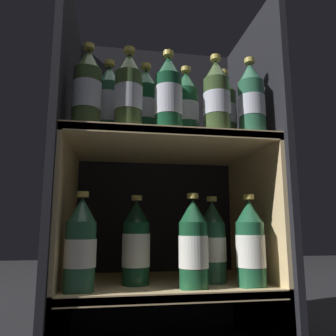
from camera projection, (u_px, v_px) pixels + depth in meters
name	position (u px, v px, depth m)	size (l,w,h in m)	color
fridge_back_wall	(156.00, 181.00, 1.23)	(0.63, 0.02, 1.05)	black
fridge_side_left	(64.00, 169.00, 0.98)	(0.02, 0.45, 1.05)	black
fridge_side_right	(257.00, 174.00, 1.08)	(0.02, 0.45, 1.05)	black
shelf_lower	(165.00, 294.00, 0.95)	(0.59, 0.41, 0.20)	#DBBC84
shelf_upper	(165.00, 201.00, 1.00)	(0.59, 0.41, 0.61)	#DBBC84
bottle_upper_front_0	(87.00, 91.00, 0.89)	(0.08, 0.08, 0.25)	#384C28
bottle_upper_front_1	(128.00, 94.00, 0.91)	(0.08, 0.08, 0.25)	#384C28
bottle_upper_front_2	(168.00, 97.00, 0.92)	(0.08, 0.08, 0.25)	#144228
bottle_upper_front_3	(217.00, 99.00, 0.95)	(0.08, 0.08, 0.25)	#384C28
bottle_upper_front_4	(251.00, 102.00, 0.96)	(0.08, 0.08, 0.25)	#285B42
bottle_upper_back_0	(108.00, 104.00, 0.98)	(0.08, 0.08, 0.25)	#285B42
bottle_upper_back_1	(146.00, 106.00, 1.00)	(0.08, 0.08, 0.25)	#194C2D
bottle_upper_back_2	(186.00, 108.00, 1.02)	(0.08, 0.08, 0.25)	#194C2D
bottle_upper_back_3	(224.00, 111.00, 1.04)	(0.08, 0.08, 0.25)	#384C28
bottle_lower_front_0	(81.00, 246.00, 0.82)	(0.08, 0.08, 0.25)	#285B42
bottle_lower_front_1	(193.00, 245.00, 0.86)	(0.08, 0.08, 0.25)	#194C2D
bottle_lower_front_2	(250.00, 245.00, 0.89)	(0.08, 0.08, 0.25)	#1E5638
bottle_lower_back_0	(136.00, 244.00, 0.92)	(0.08, 0.08, 0.25)	#144228
bottle_lower_back_1	(213.00, 243.00, 0.96)	(0.08, 0.08, 0.25)	#285B42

